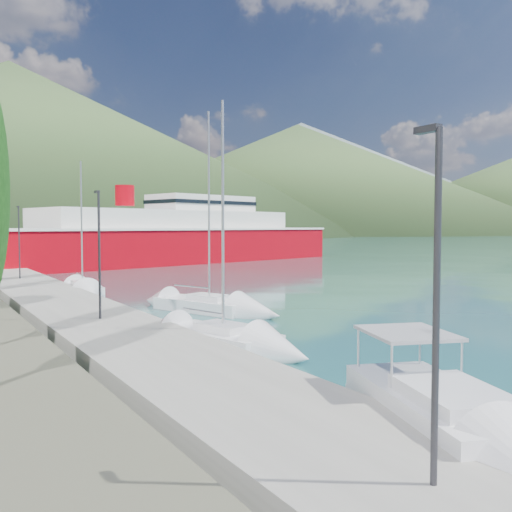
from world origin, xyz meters
TOP-DOWN VIEW (x-y plane):
  - ground at (0.00, 120.00)m, footprint 1400.00×1400.00m
  - quay at (-9.00, 26.00)m, footprint 5.00×88.00m
  - hills_far at (138.59, 618.73)m, footprint 1480.00×900.00m
  - hills_near at (98.04, 372.50)m, footprint 1010.00×520.00m
  - lamp_posts at (-9.00, 14.64)m, footprint 0.15×44.82m
  - motor_cruiser at (-6.22, -5.44)m, footprint 5.01×8.61m
  - sailboat_near at (-4.87, 6.41)m, footprint 4.40×8.23m
  - sailboat_mid at (-0.65, 15.74)m, footprint 5.38×9.23m
  - sailboat_far at (-5.80, 28.54)m, footprint 2.95×7.62m
  - ferry at (14.94, 61.85)m, footprint 56.98×26.41m

SIDE VIEW (x-z plane):
  - ground at x=0.00m, z-range 0.00..0.00m
  - sailboat_near at x=-4.87m, z-range -5.36..5.98m
  - sailboat_far at x=-5.80m, z-range -5.17..5.79m
  - sailboat_mid at x=-0.65m, z-range -6.15..6.77m
  - quay at x=-9.00m, z-range 0.00..0.80m
  - motor_cruiser at x=-6.22m, z-range -1.02..2.03m
  - ferry at x=14.94m, z-range -2.17..8.92m
  - lamp_posts at x=-9.00m, z-range 1.05..7.11m
  - hills_near at x=98.04m, z-range -8.32..106.68m
  - hills_far at x=138.59m, z-range -12.61..167.39m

